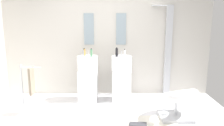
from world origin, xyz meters
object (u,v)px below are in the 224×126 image
magazine_charcoal (138,125)px  soap_bottle_grey (84,52)px  pedestal_sink_right (122,78)px  soap_bottle_black (117,52)px  shower_column (168,49)px  coffee_mug (156,125)px  soap_bottle_white (125,53)px  towel_rack (31,82)px  soap_bottle_green (92,53)px  soap_bottle_amber (85,52)px  lounge_chair (177,100)px  pedestal_sink_left (88,78)px

magazine_charcoal → soap_bottle_grey: size_ratio=1.94×
pedestal_sink_right → soap_bottle_black: (-0.11, -0.04, 0.56)m
shower_column → soap_bottle_grey: shower_column is taller
pedestal_sink_right → coffee_mug: bearing=-68.4°
coffee_mug → soap_bottle_white: bearing=107.7°
shower_column → soap_bottle_white: 1.02m
towel_rack → soap_bottle_green: 1.33m
soap_bottle_black → soap_bottle_amber: 0.70m
soap_bottle_green → soap_bottle_white: bearing=13.4°
shower_column → soap_bottle_grey: size_ratio=13.69×
pedestal_sink_right → lounge_chair: 1.32m
soap_bottle_green → shower_column: bearing=14.4°
lounge_chair → towel_rack: (-2.62, 0.15, 0.28)m
lounge_chair → coffee_mug: lounge_chair is taller
shower_column → coffee_mug: size_ratio=20.05×
towel_rack → soap_bottle_grey: size_ratio=6.34×
magazine_charcoal → soap_bottle_black: soap_bottle_black is taller
pedestal_sink_left → lounge_chair: size_ratio=1.07×
soap_bottle_green → soap_bottle_black: 0.53m
pedestal_sink_right → towel_rack: size_ratio=1.13×
pedestal_sink_right → pedestal_sink_left: bearing=180.0°
coffee_mug → soap_bottle_grey: soap_bottle_grey is taller
pedestal_sink_left → soap_bottle_white: 0.96m
magazine_charcoal → coffee_mug: coffee_mug is taller
coffee_mug → magazine_charcoal: bearing=164.3°
lounge_chair → soap_bottle_grey: soap_bottle_grey is taller
towel_rack → magazine_charcoal: bearing=-13.3°
pedestal_sink_left → soap_bottle_white: (0.79, 0.09, 0.54)m
shower_column → soap_bottle_amber: (-1.85, -0.28, -0.03)m
soap_bottle_green → soap_bottle_white: (0.70, 0.17, -0.02)m
towel_rack → soap_bottle_black: 1.79m
soap_bottle_white → towel_rack: bearing=-153.8°
pedestal_sink_left → soap_bottle_amber: size_ratio=6.62×
pedestal_sink_left → soap_bottle_amber: bearing=132.2°
pedestal_sink_right → soap_bottle_white: size_ratio=7.63×
pedestal_sink_left → coffee_mug: pedestal_sink_left is taller
pedestal_sink_right → shower_column: (1.05, 0.36, 0.58)m
soap_bottle_black → soap_bottle_amber: (-0.69, 0.12, -0.01)m
towel_rack → soap_bottle_amber: size_ratio=5.87×
soap_bottle_green → magazine_charcoal: bearing=-53.1°
shower_column → soap_bottle_grey: 1.89m
pedestal_sink_left → pedestal_sink_right: bearing=0.0°
coffee_mug → soap_bottle_grey: 2.15m
pedestal_sink_right → shower_column: size_ratio=0.52×
lounge_chair → magazine_charcoal: lounge_chair is taller
towel_rack → soap_bottle_grey: soap_bottle_grey is taller
shower_column → lounge_chair: size_ratio=2.04×
pedestal_sink_left → soap_bottle_black: 0.84m
pedestal_sink_right → soap_bottle_grey: bearing=174.7°
pedestal_sink_left → magazine_charcoal: size_ratio=3.69×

